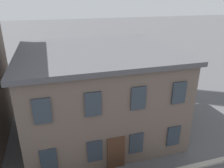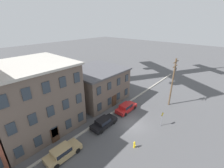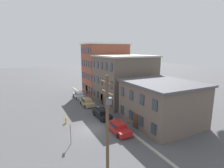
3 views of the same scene
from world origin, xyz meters
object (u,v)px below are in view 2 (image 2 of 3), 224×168
at_px(car_red, 126,107).
at_px(car_tan, 63,152).
at_px(caution_sign, 162,117).
at_px(car_black, 104,122).
at_px(fire_hydrant, 134,145).
at_px(utility_pole, 173,80).

bearing_deg(car_red, car_tan, -179.50).
height_order(car_red, caution_sign, caution_sign).
bearing_deg(caution_sign, car_black, 131.83).
bearing_deg(fire_hydrant, car_red, 43.02).
relative_size(car_tan, caution_sign, 1.73).
xyz_separation_m(car_black, car_red, (5.79, -0.07, 0.00)).
height_order(car_tan, car_red, same).
relative_size(car_tan, car_red, 1.00).
bearing_deg(car_black, car_red, -0.72).
distance_m(utility_pole, fire_hydrant, 14.40).
distance_m(car_tan, car_black, 7.29).
xyz_separation_m(car_tan, caution_sign, (13.24, -6.47, 0.93)).
bearing_deg(utility_pole, caution_sign, -167.87).
bearing_deg(car_tan, utility_pole, -13.56).
bearing_deg(utility_pole, car_tan, 166.44).
xyz_separation_m(car_tan, car_red, (13.08, 0.11, 0.00)).
bearing_deg(car_red, fire_hydrant, -136.98).
relative_size(car_black, car_red, 1.00).
relative_size(car_red, fire_hydrant, 4.58).
bearing_deg(car_red, utility_pole, -34.48).
distance_m(car_tan, fire_hydrant, 8.91).
distance_m(car_black, fire_hydrant, 5.94).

